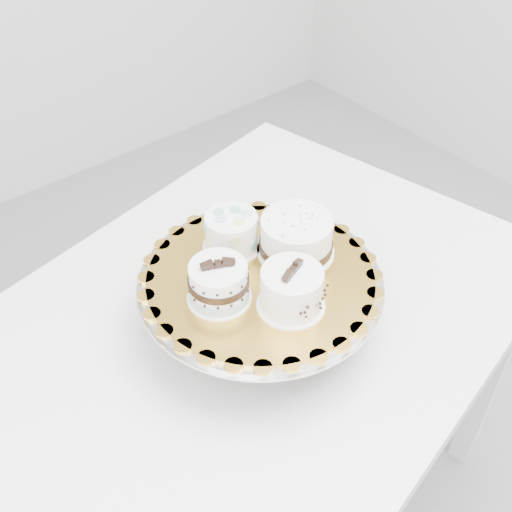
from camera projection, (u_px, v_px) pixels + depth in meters
table at (235, 357)px, 1.19m from camera, size 1.32×1.01×0.75m
cake_stand at (260, 293)px, 1.09m from camera, size 0.41×0.41×0.11m
cake_board at (260, 277)px, 1.06m from camera, size 0.42×0.42×0.01m
cake_swirl at (292, 290)px, 0.99m from camera, size 0.12×0.12×0.09m
cake_banded at (219, 284)px, 1.00m from camera, size 0.12×0.12×0.08m
cake_dots at (231, 231)px, 1.09m from camera, size 0.12×0.12×0.07m
cake_ribbon at (297, 237)px, 1.08m from camera, size 0.14×0.14×0.07m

